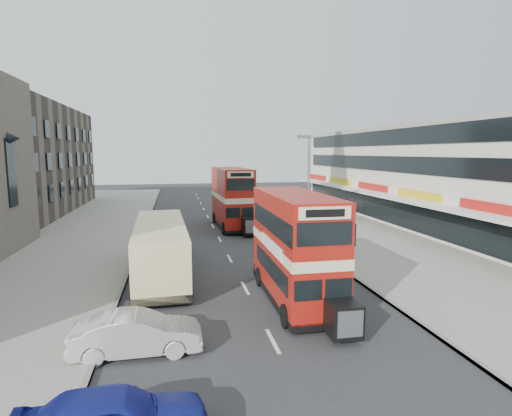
{
  "coord_description": "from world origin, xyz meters",
  "views": [
    {
      "loc": [
        -3.35,
        -11.82,
        6.84
      ],
      "look_at": [
        0.3,
        6.68,
        4.28
      ],
      "focal_mm": 28.85,
      "sensor_mm": 36.0,
      "label": 1
    }
  ],
  "objects": [
    {
      "name": "car_right_b",
      "position": [
        5.56,
        19.16,
        0.54
      ],
      "size": [
        3.97,
        2.02,
        1.07
      ],
      "primitive_type": "imported",
      "rotation": [
        0.0,
        0.0,
        -1.51
      ],
      "color": "#B76D12",
      "rests_on": "ground"
    },
    {
      "name": "pedestrian_far",
      "position": [
        7.98,
        30.43,
        1.05
      ],
      "size": [
        1.12,
        0.64,
        1.8
      ],
      "primitive_type": "imported",
      "rotation": [
        0.0,
        0.0,
        -0.2
      ],
      "color": "gray",
      "rests_on": "pavement_right"
    },
    {
      "name": "car_left_front",
      "position": [
        -4.75,
        2.0,
        0.72
      ],
      "size": [
        4.36,
        1.54,
        1.43
      ],
      "primitive_type": "imported",
      "rotation": [
        0.0,
        0.0,
        1.58
      ],
      "color": "beige",
      "rests_on": "ground"
    },
    {
      "name": "bus_second",
      "position": [
        1.71,
        25.08,
        2.76
      ],
      "size": [
        2.96,
        9.55,
        5.24
      ],
      "rotation": [
        0.0,
        0.0,
        3.18
      ],
      "color": "black",
      "rests_on": "ground"
    },
    {
      "name": "cyclist",
      "position": [
        3.5,
        17.82,
        0.78
      ],
      "size": [
        0.7,
        1.57,
        2.17
      ],
      "rotation": [
        0.0,
        0.0,
        -0.1
      ],
      "color": "gray",
      "rests_on": "ground"
    },
    {
      "name": "coach",
      "position": [
        -4.23,
        11.0,
        1.64
      ],
      "size": [
        3.06,
        10.58,
        2.78
      ],
      "rotation": [
        0.0,
        0.0,
        0.04
      ],
      "color": "black",
      "rests_on": "ground"
    },
    {
      "name": "pedestrian_near",
      "position": [
        7.98,
        13.8,
        1.15
      ],
      "size": [
        0.89,
        0.8,
        2.01
      ],
      "primitive_type": "imported",
      "rotation": [
        0.0,
        0.0,
        3.66
      ],
      "color": "gray",
      "rests_on": "pavement_right"
    },
    {
      "name": "kerb_left",
      "position": [
        -6.1,
        20.0,
        0.07
      ],
      "size": [
        0.2,
        90.0,
        0.16
      ],
      "primitive_type": "cube",
      "color": "gray",
      "rests_on": "ground"
    },
    {
      "name": "road_surface",
      "position": [
        0.0,
        20.0,
        0.01
      ],
      "size": [
        12.0,
        90.0,
        0.01
      ],
      "primitive_type": "cube",
      "color": "#28282B",
      "rests_on": "ground"
    },
    {
      "name": "bus_main",
      "position": [
        1.95,
        5.82,
        2.55
      ],
      "size": [
        2.46,
        8.8,
        4.84
      ],
      "rotation": [
        0.0,
        0.0,
        3.14
      ],
      "color": "black",
      "rests_on": "ground"
    },
    {
      "name": "car_right_c",
      "position": [
        5.08,
        33.15,
        0.64
      ],
      "size": [
        3.85,
        1.71,
        1.29
      ],
      "primitive_type": "imported",
      "rotation": [
        0.0,
        0.0,
        -1.52
      ],
      "color": "teal",
      "rests_on": "ground"
    },
    {
      "name": "brick_terrace",
      "position": [
        -22.0,
        38.0,
        6.0
      ],
      "size": [
        14.0,
        28.0,
        12.0
      ],
      "primitive_type": "cube",
      "color": "#66594C",
      "rests_on": "ground"
    },
    {
      "name": "kerb_right",
      "position": [
        6.1,
        20.0,
        0.07
      ],
      "size": [
        0.2,
        90.0,
        0.16
      ],
      "primitive_type": "cube",
      "color": "gray",
      "rests_on": "ground"
    },
    {
      "name": "car_right_a",
      "position": [
        5.2,
        15.1,
        0.69
      ],
      "size": [
        4.77,
        1.97,
        1.38
      ],
      "primitive_type": "imported",
      "rotation": [
        0.0,
        0.0,
        -1.56
      ],
      "color": "#A1101C",
      "rests_on": "ground"
    },
    {
      "name": "street_lamp",
      "position": [
        6.52,
        18.0,
        4.78
      ],
      "size": [
        1.0,
        0.2,
        8.12
      ],
      "color": "slate",
      "rests_on": "ground"
    },
    {
      "name": "ground",
      "position": [
        0.0,
        0.0,
        0.0
      ],
      "size": [
        160.0,
        160.0,
        0.0
      ],
      "primitive_type": "plane",
      "color": "#28282B",
      "rests_on": "ground"
    },
    {
      "name": "pavement_left",
      "position": [
        -12.0,
        20.0,
        0.07
      ],
      "size": [
        12.0,
        90.0,
        0.15
      ],
      "primitive_type": "cube",
      "color": "gray",
      "rests_on": "ground"
    },
    {
      "name": "commercial_row",
      "position": [
        19.95,
        22.0,
        4.7
      ],
      "size": [
        9.9,
        46.2,
        9.3
      ],
      "color": "beige",
      "rests_on": "ground"
    },
    {
      "name": "pavement_right",
      "position": [
        12.0,
        20.0,
        0.07
      ],
      "size": [
        12.0,
        90.0,
        0.15
      ],
      "primitive_type": "cube",
      "color": "gray",
      "rests_on": "ground"
    }
  ]
}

